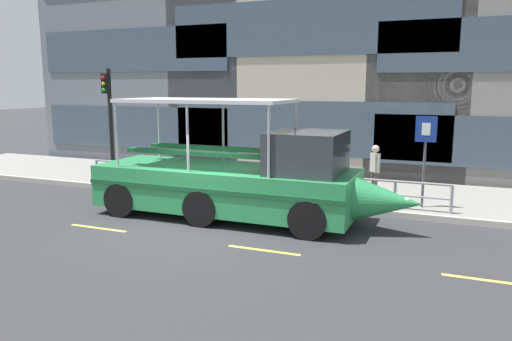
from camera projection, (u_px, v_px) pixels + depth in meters
name	position (u px, v px, depth m)	size (l,w,h in m)	color
ground_plane	(195.00, 227.00, 13.29)	(120.00, 120.00, 0.00)	#333335
sidewalk	(268.00, 186.00, 18.39)	(32.00, 4.80, 0.18)	gray
curb_edge	(242.00, 200.00, 16.12)	(32.00, 0.18, 0.18)	#B2ADA3
lane_centreline	(175.00, 238.00, 12.34)	(25.80, 0.12, 0.01)	#DBD64C
curb_guardrail	(249.00, 179.00, 16.27)	(12.66, 0.09, 0.86)	gray
traffic_light_pole	(109.00, 114.00, 18.41)	(0.24, 0.46, 4.24)	black
parking_sign	(425.00, 146.00, 14.46)	(0.60, 0.12, 2.74)	#4C4F54
duck_tour_boat	(242.00, 181.00, 13.99)	(9.46, 2.57, 3.42)	#2D9351
pedestrian_near_bow	(375.00, 166.00, 15.80)	(0.35, 0.41, 1.74)	#47423D
pedestrian_mid_left	(276.00, 159.00, 17.43)	(0.28, 0.48, 1.73)	#1E2338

